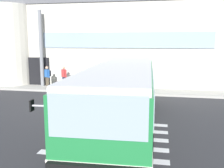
# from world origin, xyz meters

# --- Properties ---
(ground_plane) EXTENTS (80.00, 90.00, 0.02)m
(ground_plane) POSITION_xyz_m (0.00, 0.00, -0.01)
(ground_plane) COLOR #2B2B2D
(ground_plane) RESTS_ON ground
(bay_paint_stripes) EXTENTS (4.40, 3.96, 0.01)m
(bay_paint_stripes) POSITION_xyz_m (2.00, -4.20, 0.00)
(bay_paint_stripes) COLOR silver
(bay_paint_stripes) RESTS_ON ground
(terminal_building) EXTENTS (20.95, 13.80, 6.96)m
(terminal_building) POSITION_xyz_m (-0.68, 11.58, 3.47)
(terminal_building) COLOR beige
(terminal_building) RESTS_ON ground
(boarding_curb) EXTENTS (23.15, 2.00, 0.15)m
(boarding_curb) POSITION_xyz_m (0.00, 4.80, 0.07)
(boarding_curb) COLOR #9E9B93
(boarding_curb) RESTS_ON ground
(entry_support_column) EXTENTS (0.28, 0.28, 5.97)m
(entry_support_column) POSITION_xyz_m (-5.56, 5.40, 3.14)
(entry_support_column) COLOR slate
(entry_support_column) RESTS_ON boarding_curb
(bus_main_foreground) EXTENTS (3.07, 11.87, 2.70)m
(bus_main_foreground) POSITION_xyz_m (2.19, -2.58, 1.34)
(bus_main_foreground) COLOR #1E7238
(bus_main_foreground) RESTS_ON ground
(passenger_near_column) EXTENTS (0.53, 0.49, 1.68)m
(passenger_near_column) POSITION_xyz_m (-4.74, 4.62, 1.11)
(passenger_near_column) COLOR #4C4233
(passenger_near_column) RESTS_ON boarding_curb
(passenger_by_doorway) EXTENTS (0.52, 0.38, 1.68)m
(passenger_by_doorway) POSITION_xyz_m (-3.51, 4.91, 1.08)
(passenger_by_doorway) COLOR #1E2338
(passenger_by_doorway) RESTS_ON boarding_curb
(safety_bollard_yellow) EXTENTS (0.18, 0.18, 0.90)m
(safety_bollard_yellow) POSITION_xyz_m (-1.27, 3.60, 0.45)
(safety_bollard_yellow) COLOR yellow
(safety_bollard_yellow) RESTS_ON ground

